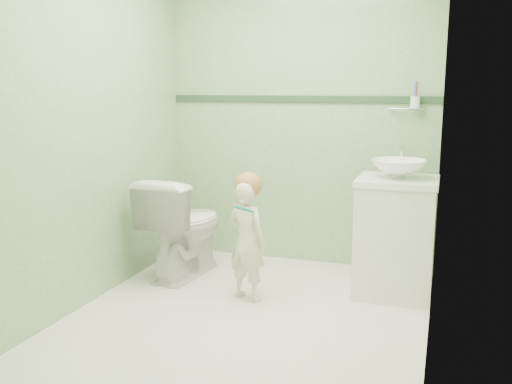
% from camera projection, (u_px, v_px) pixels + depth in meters
% --- Properties ---
extents(ground, '(2.50, 2.50, 0.00)m').
position_uv_depth(ground, '(248.00, 315.00, 3.58)').
color(ground, silver).
rests_on(ground, ground).
extents(room_shell, '(2.50, 2.54, 2.40)m').
position_uv_depth(room_shell, '(248.00, 128.00, 3.36)').
color(room_shell, '#7FAB79').
rests_on(room_shell, ground).
extents(trim_stripe, '(2.20, 0.02, 0.05)m').
position_uv_depth(trim_stripe, '(300.00, 99.00, 4.48)').
color(trim_stripe, '#27442B').
rests_on(trim_stripe, room_shell).
extents(vanity, '(0.52, 0.50, 0.80)m').
position_uv_depth(vanity, '(395.00, 239.00, 3.89)').
color(vanity, white).
rests_on(vanity, ground).
extents(counter, '(0.54, 0.52, 0.04)m').
position_uv_depth(counter, '(398.00, 181.00, 3.82)').
color(counter, white).
rests_on(counter, vanity).
extents(basin, '(0.37, 0.37, 0.13)m').
position_uv_depth(basin, '(399.00, 169.00, 3.80)').
color(basin, white).
rests_on(basin, counter).
extents(faucet, '(0.03, 0.13, 0.18)m').
position_uv_depth(faucet, '(401.00, 154.00, 3.96)').
color(faucet, silver).
rests_on(faucet, counter).
extents(cup_holder, '(0.26, 0.07, 0.21)m').
position_uv_depth(cup_holder, '(414.00, 102.00, 4.15)').
color(cup_holder, silver).
rests_on(cup_holder, room_shell).
extents(toilet, '(0.52, 0.81, 0.78)m').
position_uv_depth(toilet, '(184.00, 226.00, 4.30)').
color(toilet, white).
rests_on(toilet, ground).
extents(toddler, '(0.35, 0.29, 0.83)m').
position_uv_depth(toddler, '(247.00, 241.00, 3.79)').
color(toddler, beige).
rests_on(toddler, ground).
extents(hair_cap, '(0.18, 0.18, 0.18)m').
position_uv_depth(hair_cap, '(248.00, 185.00, 3.74)').
color(hair_cap, '#A66B3D').
rests_on(hair_cap, toddler).
extents(teal_toothbrush, '(0.11, 0.14, 0.08)m').
position_uv_depth(teal_toothbrush, '(244.00, 208.00, 3.60)').
color(teal_toothbrush, '#057C69').
rests_on(teal_toothbrush, toddler).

